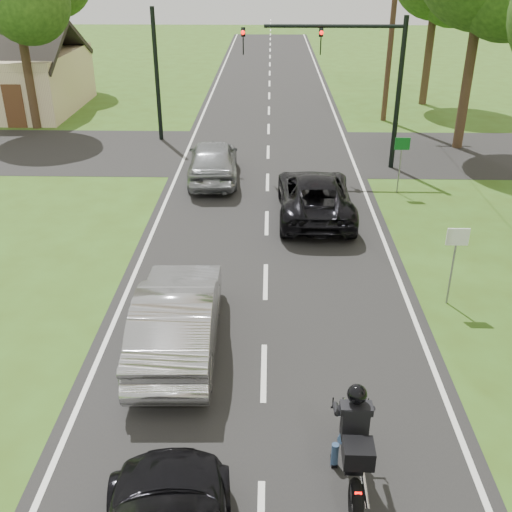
{
  "coord_description": "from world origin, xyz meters",
  "views": [
    {
      "loc": [
        0.08,
        -10.39,
        8.1
      ],
      "look_at": [
        -0.24,
        3.0,
        1.3
      ],
      "focal_mm": 42.0,
      "sensor_mm": 36.0,
      "label": 1
    }
  ],
  "objects_px": {
    "dark_suv": "(315,195)",
    "utility_pole_far": "(393,20)",
    "motorcycle_rider": "(353,448)",
    "traffic_signal": "(354,66)",
    "silver_sedan": "(178,317)",
    "sign_white": "(456,248)",
    "sign_green": "(401,152)",
    "silver_suv": "(213,160)"
  },
  "relations": [
    {
      "from": "silver_suv",
      "to": "traffic_signal",
      "type": "height_order",
      "value": "traffic_signal"
    },
    {
      "from": "sign_green",
      "to": "silver_sedan",
      "type": "bearing_deg",
      "value": -124.15
    },
    {
      "from": "motorcycle_rider",
      "to": "utility_pole_far",
      "type": "relative_size",
      "value": 0.24
    },
    {
      "from": "motorcycle_rider",
      "to": "silver_suv",
      "type": "xyz_separation_m",
      "value": [
        -3.66,
        15.26,
        0.02
      ]
    },
    {
      "from": "dark_suv",
      "to": "silver_suv",
      "type": "height_order",
      "value": "silver_suv"
    },
    {
      "from": "motorcycle_rider",
      "to": "dark_suv",
      "type": "relative_size",
      "value": 0.45
    },
    {
      "from": "silver_suv",
      "to": "utility_pole_far",
      "type": "relative_size",
      "value": 0.47
    },
    {
      "from": "silver_suv",
      "to": "silver_sedan",
      "type": "bearing_deg",
      "value": 87.79
    },
    {
      "from": "silver_sedan",
      "to": "sign_white",
      "type": "bearing_deg",
      "value": -164.26
    },
    {
      "from": "dark_suv",
      "to": "utility_pole_far",
      "type": "bearing_deg",
      "value": -109.23
    },
    {
      "from": "silver_sedan",
      "to": "utility_pole_far",
      "type": "xyz_separation_m",
      "value": [
        8.14,
        21.11,
        4.26
      ]
    },
    {
      "from": "traffic_signal",
      "to": "silver_sedan",
      "type": "bearing_deg",
      "value": -111.94
    },
    {
      "from": "motorcycle_rider",
      "to": "utility_pole_far",
      "type": "distance_m",
      "value": 25.78
    },
    {
      "from": "sign_white",
      "to": "traffic_signal",
      "type": "bearing_deg",
      "value": 97.05
    },
    {
      "from": "silver_sedan",
      "to": "sign_green",
      "type": "relative_size",
      "value": 2.31
    },
    {
      "from": "silver_suv",
      "to": "sign_white",
      "type": "relative_size",
      "value": 2.23
    },
    {
      "from": "motorcycle_rider",
      "to": "silver_sedan",
      "type": "xyz_separation_m",
      "value": [
        -3.45,
        3.88,
        0.02
      ]
    },
    {
      "from": "traffic_signal",
      "to": "sign_green",
      "type": "xyz_separation_m",
      "value": [
        1.56,
        -3.02,
        -2.54
      ]
    },
    {
      "from": "silver_sedan",
      "to": "silver_suv",
      "type": "relative_size",
      "value": 1.04
    },
    {
      "from": "motorcycle_rider",
      "to": "utility_pole_far",
      "type": "xyz_separation_m",
      "value": [
        4.69,
        24.99,
        4.28
      ]
    },
    {
      "from": "motorcycle_rider",
      "to": "dark_suv",
      "type": "height_order",
      "value": "motorcycle_rider"
    },
    {
      "from": "sign_green",
      "to": "dark_suv",
      "type": "bearing_deg",
      "value": -145.35
    },
    {
      "from": "silver_sedan",
      "to": "utility_pole_far",
      "type": "bearing_deg",
      "value": -112.81
    },
    {
      "from": "motorcycle_rider",
      "to": "silver_suv",
      "type": "distance_m",
      "value": 15.69
    },
    {
      "from": "utility_pole_far",
      "to": "sign_white",
      "type": "relative_size",
      "value": 4.71
    },
    {
      "from": "utility_pole_far",
      "to": "sign_green",
      "type": "relative_size",
      "value": 4.71
    },
    {
      "from": "silver_sedan",
      "to": "sign_white",
      "type": "distance_m",
      "value": 7.01
    },
    {
      "from": "silver_suv",
      "to": "utility_pole_far",
      "type": "height_order",
      "value": "utility_pole_far"
    },
    {
      "from": "dark_suv",
      "to": "utility_pole_far",
      "type": "distance_m",
      "value": 14.7
    },
    {
      "from": "motorcycle_rider",
      "to": "sign_green",
      "type": "xyz_separation_m",
      "value": [
        3.39,
        13.97,
        0.8
      ]
    },
    {
      "from": "dark_suv",
      "to": "traffic_signal",
      "type": "xyz_separation_m",
      "value": [
        1.71,
        5.28,
        3.39
      ]
    },
    {
      "from": "silver_suv",
      "to": "traffic_signal",
      "type": "bearing_deg",
      "value": -165.82
    },
    {
      "from": "traffic_signal",
      "to": "utility_pole_far",
      "type": "xyz_separation_m",
      "value": [
        2.86,
        8.0,
        0.95
      ]
    },
    {
      "from": "motorcycle_rider",
      "to": "silver_suv",
      "type": "height_order",
      "value": "motorcycle_rider"
    },
    {
      "from": "motorcycle_rider",
      "to": "traffic_signal",
      "type": "bearing_deg",
      "value": 84.82
    },
    {
      "from": "silver_sedan",
      "to": "traffic_signal",
      "type": "distance_m",
      "value": 14.51
    },
    {
      "from": "dark_suv",
      "to": "sign_white",
      "type": "relative_size",
      "value": 2.48
    },
    {
      "from": "dark_suv",
      "to": "sign_white",
      "type": "xyz_separation_m",
      "value": [
        3.07,
        -5.74,
        0.85
      ]
    },
    {
      "from": "traffic_signal",
      "to": "utility_pole_far",
      "type": "distance_m",
      "value": 8.55
    },
    {
      "from": "dark_suv",
      "to": "utility_pole_far",
      "type": "relative_size",
      "value": 0.53
    },
    {
      "from": "silver_suv",
      "to": "sign_green",
      "type": "height_order",
      "value": "sign_green"
    },
    {
      "from": "traffic_signal",
      "to": "motorcycle_rider",
      "type": "bearing_deg",
      "value": -96.15
    }
  ]
}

